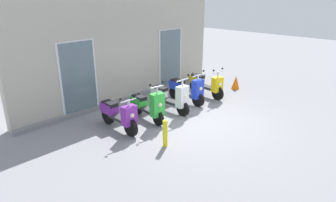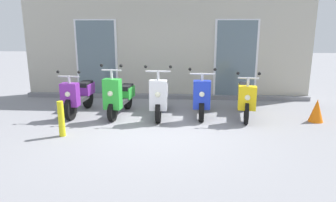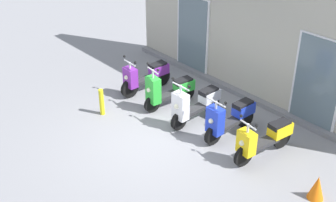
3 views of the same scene
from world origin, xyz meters
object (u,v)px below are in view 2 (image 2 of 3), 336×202
object	(u,v)px
scooter_yellow	(245,97)
curb_bollard	(61,119)
scooter_purple	(79,95)
scooter_white	(160,96)
scooter_blue	(201,96)
traffic_cone	(317,110)
scooter_green	(120,96)

from	to	relation	value
scooter_yellow	curb_bollard	size ratio (longest dim) A/B	2.37
curb_bollard	scooter_purple	bearing A→B (deg)	97.43
scooter_purple	scooter_white	distance (m)	2.00
scooter_white	scooter_blue	size ratio (longest dim) A/B	1.02
traffic_cone	curb_bollard	world-z (taller)	curb_bollard
scooter_blue	traffic_cone	size ratio (longest dim) A/B	3.00
scooter_blue	traffic_cone	world-z (taller)	scooter_blue
scooter_white	curb_bollard	size ratio (longest dim) A/B	2.28
scooter_blue	traffic_cone	distance (m)	2.60
scooter_yellow	traffic_cone	distance (m)	1.57
scooter_white	scooter_yellow	xyz separation A→B (m)	(2.01, 0.10, -0.02)
scooter_yellow	traffic_cone	xyz separation A→B (m)	(1.53, -0.31, -0.21)
scooter_purple	curb_bollard	world-z (taller)	scooter_purple
scooter_yellow	curb_bollard	bearing A→B (deg)	-157.07
scooter_blue	scooter_yellow	size ratio (longest dim) A/B	0.94
scooter_white	scooter_blue	distance (m)	0.99
scooter_purple	scooter_blue	xyz separation A→B (m)	(2.97, 0.05, 0.02)
scooter_green	scooter_white	size ratio (longest dim) A/B	0.96
scooter_purple	curb_bollard	xyz separation A→B (m)	(0.21, -1.60, -0.11)
scooter_purple	scooter_green	bearing A→B (deg)	-4.87
scooter_white	curb_bollard	distance (m)	2.34
scooter_yellow	curb_bollard	xyz separation A→B (m)	(-3.80, -1.61, -0.12)
scooter_white	curb_bollard	world-z (taller)	scooter_white
scooter_white	curb_bollard	bearing A→B (deg)	-139.92
traffic_cone	scooter_yellow	bearing A→B (deg)	168.38
scooter_green	traffic_cone	world-z (taller)	scooter_green
scooter_white	traffic_cone	bearing A→B (deg)	-3.42
scooter_white	scooter_yellow	world-z (taller)	scooter_white
curb_bollard	traffic_cone	bearing A→B (deg)	13.64
scooter_green	scooter_white	distance (m)	0.97
scooter_purple	scooter_white	size ratio (longest dim) A/B	1.01
scooter_yellow	scooter_blue	bearing A→B (deg)	177.48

